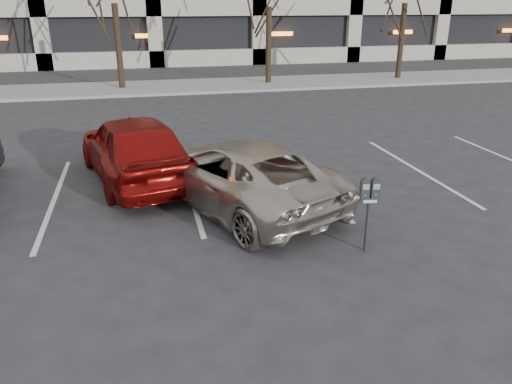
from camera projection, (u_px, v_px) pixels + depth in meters
ground at (277, 224)px, 9.25m from camera, size 140.00×140.00×0.00m
sidewalk at (187, 86)px, 23.77m from camera, size 80.00×4.00×0.12m
stall_lines at (188, 188)px, 11.04m from camera, size 16.90×5.20×0.00m
parking_meter at (369, 197)px, 7.94m from camera, size 0.34×0.17×1.25m
suv_silver at (239, 174)px, 9.90m from camera, size 3.96×5.30×1.34m
car_red at (134, 148)px, 11.24m from camera, size 2.83×4.88×1.56m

